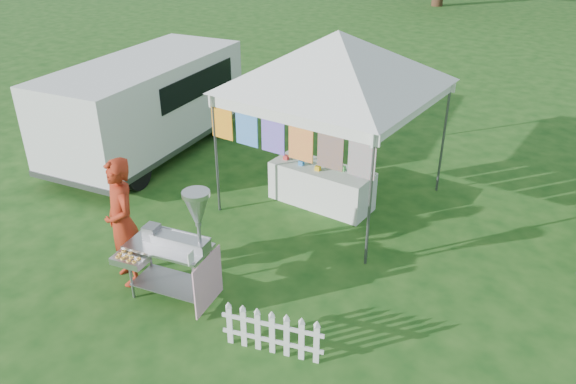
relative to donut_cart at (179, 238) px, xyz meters
The scene contains 7 objects.
ground 1.01m from the donut_cart, 21.86° to the left, with size 120.00×120.00×0.00m, color #154313.
canopy_main 4.09m from the donut_cart, 87.08° to the left, with size 4.24×4.24×3.45m.
donut_cart is the anchor object (origin of this frame).
vendor 0.99m from the donut_cart, behind, with size 0.68×0.44×1.85m, color maroon.
cargo_van 5.30m from the donut_cart, 140.57° to the left, with size 2.64×4.96×1.96m.
picket_fence 1.71m from the donut_cart, ahead, with size 1.21×0.38×0.56m.
display_table 3.41m from the donut_cart, 88.42° to the left, with size 1.80×0.70×0.70m, color white.
Camera 1 is at (4.38, -4.25, 4.83)m, focal length 35.00 mm.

